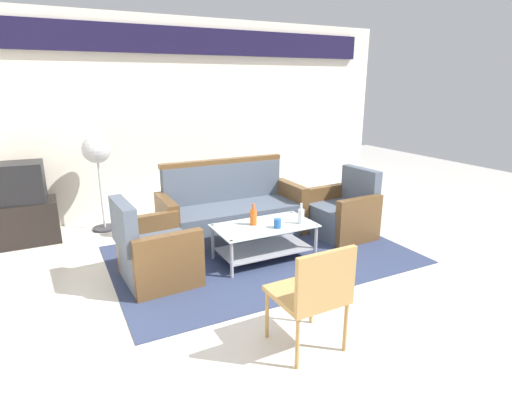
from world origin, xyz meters
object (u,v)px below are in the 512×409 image
object	(u,v)px
armchair_left	(155,254)
cup	(277,223)
pedestal_fan	(97,155)
bottle_orange	(253,217)
tv_stand	(23,222)
couch	(232,213)
armchair_right	(343,214)
coffee_table	(264,237)
bottle_clear	(301,216)
wicker_chair	(314,290)
television	(16,183)

from	to	relation	value
armchair_left	cup	distance (m)	1.31
cup	pedestal_fan	world-z (taller)	pedestal_fan
bottle_orange	tv_stand	xyz separation A→B (m)	(-2.29, 1.74, -0.24)
couch	armchair_right	distance (m)	1.42
coffee_table	armchair_left	bearing A→B (deg)	177.85
bottle_clear	wicker_chair	distance (m)	1.68
couch	coffee_table	size ratio (longest dim) A/B	1.64
bottle_orange	television	world-z (taller)	television
couch	tv_stand	world-z (taller)	couch
bottle_clear	tv_stand	bearing A→B (deg)	145.12
coffee_table	tv_stand	world-z (taller)	tv_stand
armchair_right	bottle_orange	world-z (taller)	armchair_right
bottle_orange	cup	distance (m)	0.28
couch	armchair_left	distance (m)	1.39
bottle_orange	coffee_table	bearing A→B (deg)	-31.73
pedestal_fan	wicker_chair	bearing A→B (deg)	-73.79
bottle_orange	pedestal_fan	world-z (taller)	pedestal_fan
armchair_right	tv_stand	size ratio (longest dim) A/B	1.06
armchair_right	television	world-z (taller)	television
armchair_left	bottle_clear	xyz separation A→B (m)	(1.58, -0.18, 0.21)
tv_stand	cup	bearing A→B (deg)	-38.10
television	pedestal_fan	bearing A→B (deg)	-173.56
pedestal_fan	armchair_right	bearing A→B (deg)	-31.13
tv_stand	wicker_chair	bearing A→B (deg)	-60.24
couch	television	world-z (taller)	television
couch	wicker_chair	size ratio (longest dim) A/B	2.15
pedestal_fan	tv_stand	bearing A→B (deg)	-176.96
bottle_clear	bottle_orange	distance (m)	0.53
armchair_left	bottle_orange	distance (m)	1.12
bottle_orange	pedestal_fan	bearing A→B (deg)	127.12
armchair_left	armchair_right	bearing A→B (deg)	90.53
cup	television	bearing A→B (deg)	141.86
armchair_left	cup	size ratio (longest dim) A/B	8.50
bottle_orange	tv_stand	distance (m)	2.89
cup	coffee_table	bearing A→B (deg)	120.14
armchair_right	bottle_clear	distance (m)	0.96
couch	armchair_right	world-z (taller)	couch
armchair_right	coffee_table	size ratio (longest dim) A/B	0.77
coffee_table	wicker_chair	world-z (taller)	wicker_chair
bottle_orange	bottle_clear	bearing A→B (deg)	-22.39
couch	armchair_left	world-z (taller)	couch
armchair_left	tv_stand	bearing A→B (deg)	-149.14
bottle_clear	pedestal_fan	xyz separation A→B (m)	(-1.84, 1.99, 0.51)
armchair_left	cup	world-z (taller)	armchair_left
cup	television	world-z (taller)	television
bottle_orange	television	xyz separation A→B (m)	(-2.29, 1.74, 0.26)
cup	wicker_chair	xyz separation A→B (m)	(-0.54, -1.45, 0.03)
bottle_clear	pedestal_fan	distance (m)	2.76
cup	tv_stand	distance (m)	3.16
bottle_clear	bottle_orange	bearing A→B (deg)	157.61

